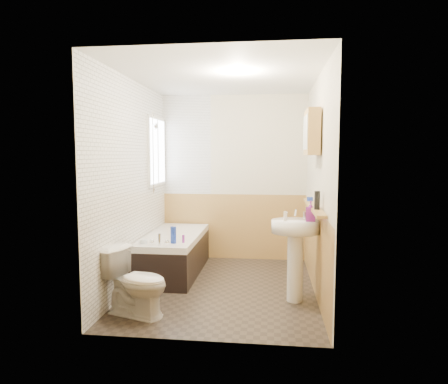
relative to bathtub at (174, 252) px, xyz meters
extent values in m
plane|color=#2A231D|center=(0.73, -0.54, -0.28)|extent=(2.80, 2.80, 0.00)
plane|color=white|center=(0.73, -0.54, 2.22)|extent=(2.80, 2.80, 0.00)
cube|color=beige|center=(0.73, 0.87, 0.97)|extent=(2.20, 0.02, 2.50)
cube|color=beige|center=(0.73, -1.95, 0.97)|extent=(2.20, 0.02, 2.50)
cube|color=beige|center=(-0.38, -0.54, 0.97)|extent=(0.02, 2.80, 2.50)
cube|color=beige|center=(1.84, -0.54, 0.97)|extent=(0.02, 2.80, 2.50)
cube|color=tan|center=(1.82, -0.54, 0.22)|extent=(0.01, 2.80, 1.00)
cube|color=tan|center=(0.73, -1.93, 0.22)|extent=(2.20, 0.01, 1.00)
cube|color=tan|center=(0.73, 0.85, 0.22)|extent=(2.20, 0.01, 1.00)
cube|color=white|center=(-0.36, -0.54, 0.97)|extent=(0.01, 2.80, 2.50)
cube|color=white|center=(0.00, 0.85, 1.47)|extent=(0.75, 0.01, 1.50)
cube|color=white|center=(-0.34, 0.41, 1.37)|extent=(0.03, 0.79, 0.99)
cube|color=white|center=(-0.32, 0.41, 1.37)|extent=(0.01, 0.70, 0.90)
cube|color=white|center=(-0.32, 0.41, 1.37)|extent=(0.01, 0.04, 0.90)
cube|color=black|center=(0.00, 0.00, -0.05)|extent=(0.70, 1.61, 0.46)
cube|color=white|center=(0.00, 0.00, 0.22)|extent=(0.70, 1.61, 0.08)
cube|color=white|center=(0.00, 0.00, 0.21)|extent=(0.56, 1.47, 0.04)
cylinder|color=silver|center=(0.00, -0.70, 0.33)|extent=(0.04, 0.04, 0.14)
sphere|color=silver|center=(-0.09, -0.70, 0.30)|extent=(0.06, 0.06, 0.06)
sphere|color=silver|center=(0.09, -0.70, 0.30)|extent=(0.06, 0.06, 0.06)
cylinder|color=silver|center=(-0.32, 0.15, 1.35)|extent=(0.02, 0.02, 1.10)
cylinder|color=silver|center=(-0.32, 0.15, 0.84)|extent=(0.04, 0.04, 0.02)
cylinder|color=silver|center=(-0.32, 0.15, 1.85)|extent=(0.04, 0.04, 0.02)
cylinder|color=silver|center=(-0.27, 0.15, 1.71)|extent=(0.06, 0.07, 0.08)
imported|color=white|center=(-0.03, -1.45, 0.05)|extent=(0.77, 0.58, 0.67)
cylinder|color=white|center=(1.57, -0.88, 0.08)|extent=(0.17, 0.17, 0.73)
ellipsoid|color=white|center=(1.57, -0.88, 0.55)|extent=(0.53, 0.42, 0.14)
cylinder|color=silver|center=(1.47, -0.78, 0.66)|extent=(0.03, 0.03, 0.08)
cylinder|color=silver|center=(1.67, -0.78, 0.66)|extent=(0.03, 0.03, 0.08)
cylinder|color=silver|center=(1.57, -0.80, 0.69)|extent=(0.02, 0.11, 0.09)
cube|color=tan|center=(1.77, -0.75, 0.75)|extent=(0.10, 1.49, 0.03)
cube|color=tan|center=(1.75, -0.64, 1.57)|extent=(0.13, 0.56, 0.50)
cube|color=silver|center=(1.68, -0.77, 1.57)|extent=(0.01, 0.22, 0.38)
cube|color=silver|center=(1.68, -0.50, 1.57)|extent=(0.01, 0.22, 0.38)
cylinder|color=black|center=(1.77, -1.07, 0.86)|extent=(0.06, 0.06, 0.19)
cone|color=silver|center=(1.77, -0.94, 0.86)|extent=(0.04, 0.04, 0.19)
cylinder|color=#19339E|center=(1.77, -0.32, 0.79)|extent=(0.08, 0.08, 0.05)
imported|color=purple|center=(1.72, -0.92, 0.67)|extent=(0.11, 0.22, 0.10)
cylinder|color=silver|center=(1.46, -0.93, 0.67)|extent=(0.04, 0.04, 0.10)
cube|color=#19339E|center=(0.14, -0.58, 0.36)|extent=(0.07, 0.06, 0.21)
cylinder|color=silver|center=(-0.22, -0.63, 0.28)|extent=(0.10, 0.10, 0.05)
cylinder|color=purple|center=(0.25, -0.52, 0.30)|extent=(0.04, 0.04, 0.09)
camera|label=1|loc=(1.30, -5.20, 1.32)|focal=32.00mm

